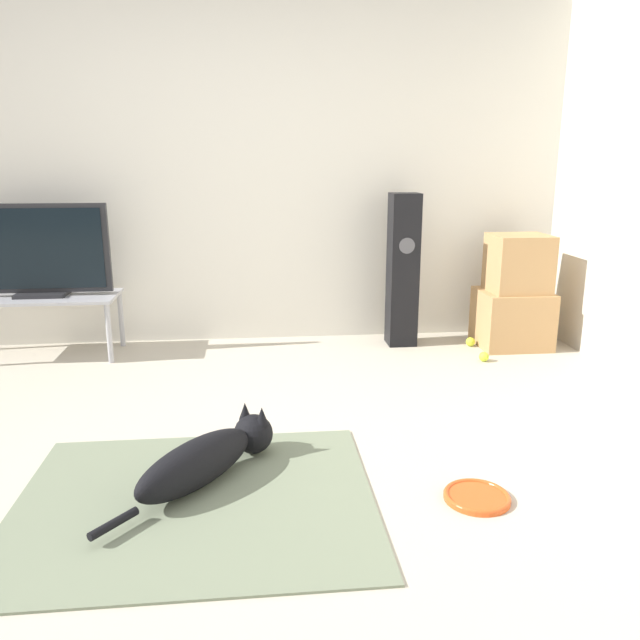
% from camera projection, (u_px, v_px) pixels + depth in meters
% --- Properties ---
extents(ground_plane, '(12.00, 12.00, 0.00)m').
position_uv_depth(ground_plane, '(191.00, 471.00, 2.72)').
color(ground_plane, '#BCB29E').
extents(wall_back, '(8.00, 0.06, 2.55)m').
position_uv_depth(wall_back, '(210.00, 165.00, 4.42)').
color(wall_back, beige).
rests_on(wall_back, ground_plane).
extents(area_rug, '(1.41, 1.17, 0.01)m').
position_uv_depth(area_rug, '(195.00, 501.00, 2.47)').
color(area_rug, slate).
rests_on(area_rug, ground_plane).
extents(dog, '(0.67, 0.78, 0.23)m').
position_uv_depth(dog, '(209.00, 456.00, 2.61)').
color(dog, black).
rests_on(dog, area_rug).
extents(frisbee, '(0.26, 0.26, 0.03)m').
position_uv_depth(frisbee, '(477.00, 497.00, 2.49)').
color(frisbee, '#DB511E').
rests_on(frisbee, ground_plane).
extents(cardboard_box_lower, '(0.48, 0.44, 0.41)m').
position_uv_depth(cardboard_box_lower, '(512.00, 318.00, 4.50)').
color(cardboard_box_lower, tan).
rests_on(cardboard_box_lower, ground_plane).
extents(cardboard_box_upper, '(0.40, 0.36, 0.40)m').
position_uv_depth(cardboard_box_upper, '(519.00, 263.00, 4.39)').
color(cardboard_box_upper, tan).
rests_on(cardboard_box_upper, cardboard_box_lower).
extents(floor_speaker, '(0.20, 0.21, 1.09)m').
position_uv_depth(floor_speaker, '(403.00, 270.00, 4.46)').
color(floor_speaker, black).
rests_on(floor_speaker, ground_plane).
extents(tv_stand, '(0.98, 0.45, 0.42)m').
position_uv_depth(tv_stand, '(43.00, 303.00, 4.22)').
color(tv_stand, '#A8A8AD').
rests_on(tv_stand, ground_plane).
extents(tv, '(0.93, 0.20, 0.62)m').
position_uv_depth(tv, '(38.00, 251.00, 4.13)').
color(tv, '#232326').
rests_on(tv, tv_stand).
extents(tennis_ball_by_boxes, '(0.07, 0.07, 0.07)m').
position_uv_depth(tennis_ball_by_boxes, '(470.00, 342.00, 4.52)').
color(tennis_ball_by_boxes, '#C6E033').
rests_on(tennis_ball_by_boxes, ground_plane).
extents(tennis_ball_near_speaker, '(0.07, 0.07, 0.07)m').
position_uv_depth(tennis_ball_near_speaker, '(484.00, 357.00, 4.18)').
color(tennis_ball_near_speaker, '#C6E033').
rests_on(tennis_ball_near_speaker, ground_plane).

